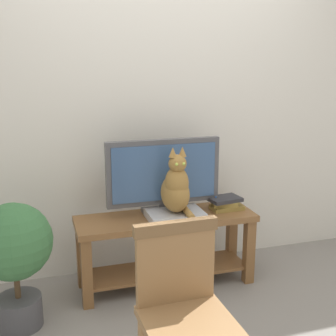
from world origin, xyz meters
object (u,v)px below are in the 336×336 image
book_stack (225,203)px  potted_plant (14,252)px  tv_stand (166,238)px  media_box (175,215)px  wooden_chair (183,303)px  cat (176,188)px  tv (164,175)px

book_stack → potted_plant: potted_plant is taller
tv_stand → media_box: 0.22m
tv_stand → wooden_chair: size_ratio=1.44×
wooden_chair → cat: bearing=73.8°
wooden_chair → book_stack: (0.72, 1.14, 0.06)m
tv → potted_plant: (-1.03, -0.30, -0.32)m
tv_stand → media_box: size_ratio=3.31×
tv → book_stack: bearing=-5.7°
media_box → cat: cat is taller
tv_stand → cat: bearing=-61.6°
media_box → book_stack: book_stack is taller
wooden_chair → book_stack: size_ratio=3.38×
tv_stand → book_stack: size_ratio=4.87×
potted_plant → wooden_chair: bearing=-48.9°
media_box → potted_plant: (-1.07, -0.17, -0.06)m
cat → tv_stand: bearing=118.4°
wooden_chair → potted_plant: size_ratio=1.11×
potted_plant → tv_stand: bearing=13.4°
book_stack → potted_plant: size_ratio=0.33×
potted_plant → book_stack: bearing=9.6°
tv_stand → cat: size_ratio=2.75×
media_box → wooden_chair: (-0.30, -1.06, -0.04)m
tv_stand → book_stack: (0.47, 0.01, 0.22)m
cat → wooden_chair: bearing=-106.2°
media_box → wooden_chair: bearing=-105.9°
media_box → book_stack: bearing=10.6°
cat → potted_plant: 1.12m
book_stack → potted_plant: (-1.49, -0.25, -0.08)m
tv_stand → cat: cat is taller
tv → cat: 0.16m
tv → wooden_chair: tv is taller
tv → potted_plant: size_ratio=1.03×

